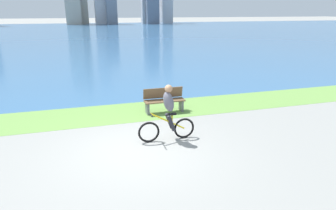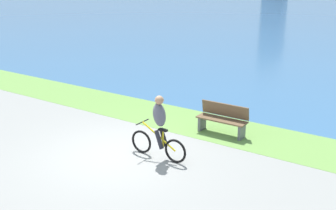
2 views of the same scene
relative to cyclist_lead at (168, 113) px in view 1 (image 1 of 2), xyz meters
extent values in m
plane|color=gray|center=(-0.98, -0.42, -0.83)|extent=(300.00, 300.00, 0.00)
cube|color=#6B9947|center=(-0.98, 2.74, -0.83)|extent=(120.00, 2.20, 0.01)
cube|color=#386693|center=(-0.98, 44.90, -0.83)|extent=(300.00, 82.13, 0.00)
torus|color=black|center=(-0.57, 0.00, -0.52)|extent=(0.63, 0.06, 0.63)
torus|color=black|center=(0.49, 0.00, -0.52)|extent=(0.63, 0.06, 0.63)
cylinder|color=gold|center=(-0.01, 0.00, -0.24)|extent=(1.04, 0.04, 0.60)
cylinder|color=gold|center=(0.12, 0.00, -0.29)|extent=(0.04, 0.04, 0.46)
cube|color=black|center=(0.12, 0.00, -0.04)|extent=(0.24, 0.10, 0.05)
cylinder|color=black|center=(-0.52, 0.00, 0.04)|extent=(0.03, 0.52, 0.03)
ellipsoid|color=#595966|center=(0.01, 0.00, 0.34)|extent=(0.40, 0.36, 0.65)
sphere|color=#A57A59|center=(0.01, 0.00, 0.72)|extent=(0.22, 0.22, 0.22)
cylinder|color=#26262D|center=(0.07, -0.10, -0.28)|extent=(0.27, 0.11, 0.49)
cylinder|color=#26262D|center=(0.07, 0.10, -0.28)|extent=(0.27, 0.11, 0.49)
cube|color=brown|center=(0.55, 2.37, -0.38)|extent=(1.50, 0.45, 0.04)
cube|color=brown|center=(0.55, 2.56, -0.13)|extent=(1.50, 0.11, 0.40)
cube|color=#595960|center=(1.20, 2.37, -0.61)|extent=(0.08, 0.37, 0.45)
cube|color=#595960|center=(-0.10, 2.37, -0.61)|extent=(0.08, 0.37, 0.45)
cube|color=slate|center=(6.16, 76.76, 4.96)|extent=(2.84, 3.49, 11.59)
camera|label=1|loc=(-2.16, -7.43, 2.78)|focal=30.85mm
camera|label=2|loc=(5.60, -7.79, 3.66)|focal=43.78mm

